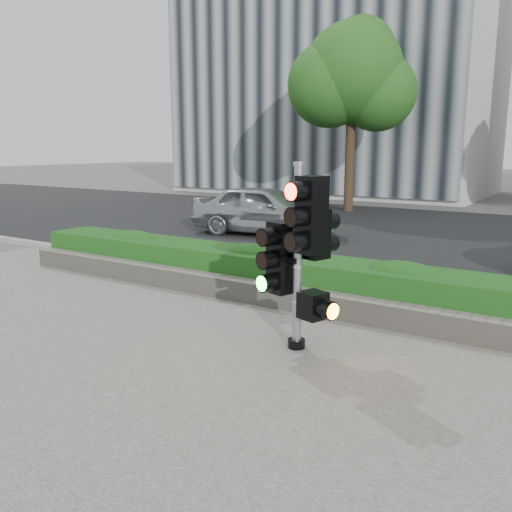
% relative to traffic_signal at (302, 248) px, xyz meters
% --- Properties ---
extents(ground, '(120.00, 120.00, 0.00)m').
position_rel_traffic_signal_xyz_m(ground, '(-0.88, -0.52, -1.30)').
color(ground, '#51514C').
rests_on(ground, ground).
extents(sidewalk, '(16.00, 11.00, 0.03)m').
position_rel_traffic_signal_xyz_m(sidewalk, '(-0.88, -3.02, -1.29)').
color(sidewalk, '#9E9389').
rests_on(sidewalk, ground).
extents(road, '(60.00, 13.00, 0.02)m').
position_rel_traffic_signal_xyz_m(road, '(-0.88, 9.48, -1.29)').
color(road, black).
rests_on(road, ground).
extents(curb, '(60.00, 0.25, 0.12)m').
position_rel_traffic_signal_xyz_m(curb, '(-0.88, 2.63, -1.24)').
color(curb, gray).
rests_on(curb, ground).
extents(stone_wall, '(12.00, 0.32, 0.34)m').
position_rel_traffic_signal_xyz_m(stone_wall, '(-0.88, 1.38, -1.10)').
color(stone_wall, gray).
rests_on(stone_wall, sidewalk).
extents(hedge, '(12.00, 1.00, 0.68)m').
position_rel_traffic_signal_xyz_m(hedge, '(-0.88, 2.03, -0.93)').
color(hedge, '#318127').
rests_on(hedge, sidewalk).
extents(building_left, '(16.00, 9.00, 15.00)m').
position_rel_traffic_signal_xyz_m(building_left, '(-9.88, 22.48, 6.20)').
color(building_left, '#B7B7B2').
rests_on(building_left, ground).
extents(tree_left, '(4.61, 4.03, 7.34)m').
position_rel_traffic_signal_xyz_m(tree_left, '(-5.40, 14.04, 3.74)').
color(tree_left, black).
rests_on(tree_left, ground).
extents(traffic_signal, '(0.85, 0.70, 2.30)m').
position_rel_traffic_signal_xyz_m(traffic_signal, '(0.00, 0.00, 0.00)').
color(traffic_signal, black).
rests_on(traffic_signal, sidewalk).
extents(car_silver, '(4.34, 2.21, 1.41)m').
position_rel_traffic_signal_xyz_m(car_silver, '(-5.09, 7.33, -0.57)').
color(car_silver, '#A6A8AD').
rests_on(car_silver, road).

